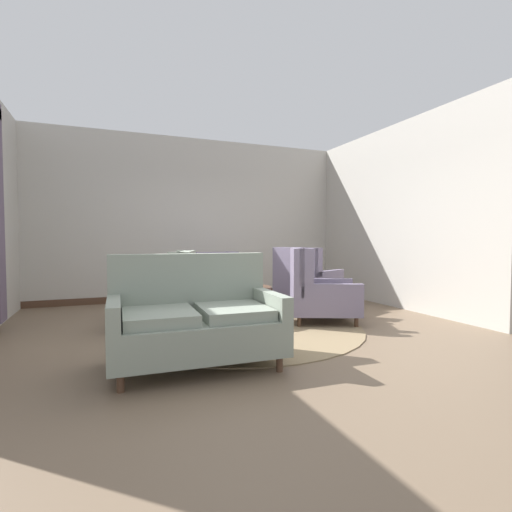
# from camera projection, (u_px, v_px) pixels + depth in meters

# --- Properties ---
(ground) EXTENTS (8.54, 8.54, 0.00)m
(ground) POSITION_uv_depth(u_px,v_px,m) (249.00, 333.00, 4.73)
(ground) COLOR brown
(wall_back) EXTENTS (6.21, 0.08, 3.13)m
(wall_back) POSITION_uv_depth(u_px,v_px,m) (194.00, 219.00, 7.49)
(wall_back) COLOR #BCB7AD
(wall_back) RESTS_ON ground
(wall_right) EXTENTS (0.08, 4.27, 3.13)m
(wall_right) POSITION_uv_depth(u_px,v_px,m) (393.00, 216.00, 6.62)
(wall_right) COLOR #BCB7AD
(wall_right) RESTS_ON ground
(baseboard_back) EXTENTS (6.05, 0.03, 0.12)m
(baseboard_back) POSITION_uv_depth(u_px,v_px,m) (195.00, 295.00, 7.50)
(baseboard_back) COLOR #4C3323
(baseboard_back) RESTS_ON ground
(area_rug) EXTENTS (3.18, 3.18, 0.01)m
(area_rug) POSITION_uv_depth(u_px,v_px,m) (241.00, 328.00, 5.01)
(area_rug) COLOR #847051
(area_rug) RESTS_ON ground
(coffee_table) EXTENTS (0.82, 0.82, 0.51)m
(coffee_table) POSITION_uv_depth(u_px,v_px,m) (242.00, 294.00, 5.31)
(coffee_table) COLOR #4C3323
(coffee_table) RESTS_ON ground
(porcelain_vase) EXTENTS (0.15, 0.15, 0.33)m
(porcelain_vase) POSITION_uv_depth(u_px,v_px,m) (244.00, 276.00, 5.26)
(porcelain_vase) COLOR brown
(porcelain_vase) RESTS_ON coffee_table
(settee) EXTENTS (1.55, 0.93, 1.03)m
(settee) POSITION_uv_depth(u_px,v_px,m) (196.00, 321.00, 3.52)
(settee) COLOR gray
(settee) RESTS_ON ground
(armchair_near_sideboard) EXTENTS (1.12, 1.10, 1.04)m
(armchair_near_sideboard) POSITION_uv_depth(u_px,v_px,m) (305.00, 284.00, 6.30)
(armchair_near_sideboard) COLOR slate
(armchair_near_sideboard) RESTS_ON ground
(armchair_far_left) EXTENTS (1.13, 1.06, 1.01)m
(armchair_far_left) POSITION_uv_depth(u_px,v_px,m) (164.00, 296.00, 5.03)
(armchair_far_left) COLOR gray
(armchair_far_left) RESTS_ON ground
(armchair_foreground_right) EXTENTS (1.14, 1.07, 1.05)m
(armchair_foreground_right) POSITION_uv_depth(u_px,v_px,m) (317.00, 292.00, 5.34)
(armchair_foreground_right) COLOR slate
(armchair_foreground_right) RESTS_ON ground
(armchair_near_window) EXTENTS (0.90, 0.93, 0.96)m
(armchair_near_window) POSITION_uv_depth(u_px,v_px,m) (210.00, 283.00, 6.48)
(armchair_near_window) COLOR slate
(armchair_near_window) RESTS_ON ground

